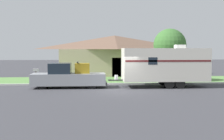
% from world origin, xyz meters
% --- Properties ---
extents(ground_plane, '(120.00, 120.00, 0.00)m').
position_xyz_m(ground_plane, '(0.00, 0.00, 0.00)').
color(ground_plane, '#38383D').
extents(curb_strip, '(80.00, 0.30, 0.14)m').
position_xyz_m(curb_strip, '(0.00, 3.75, 0.07)').
color(curb_strip, '#ADADA8').
rests_on(curb_strip, ground_plane).
extents(lawn_strip, '(80.00, 7.00, 0.03)m').
position_xyz_m(lawn_strip, '(0.00, 7.40, 0.01)').
color(lawn_strip, '#568442').
rests_on(lawn_strip, ground_plane).
extents(house_across_street, '(13.44, 6.61, 4.62)m').
position_xyz_m(house_across_street, '(0.44, 13.83, 2.39)').
color(house_across_street, tan).
rests_on(house_across_street, ground_plane).
extents(pickup_truck, '(5.92, 1.97, 2.06)m').
position_xyz_m(pickup_truck, '(-4.17, 1.94, 0.87)').
color(pickup_truck, black).
rests_on(pickup_truck, ground_plane).
extents(travel_trailer, '(7.99, 2.50, 3.42)m').
position_xyz_m(travel_trailer, '(3.62, 1.94, 1.83)').
color(travel_trailer, black).
rests_on(travel_trailer, ground_plane).
extents(mailbox, '(0.48, 0.20, 1.35)m').
position_xyz_m(mailbox, '(-7.17, 4.75, 1.04)').
color(mailbox, brown).
rests_on(mailbox, ground_plane).
extents(tree_in_yard, '(3.09, 3.09, 4.99)m').
position_xyz_m(tree_in_yard, '(5.10, 6.23, 3.43)').
color(tree_in_yard, brown).
rests_on(tree_in_yard, ground_plane).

